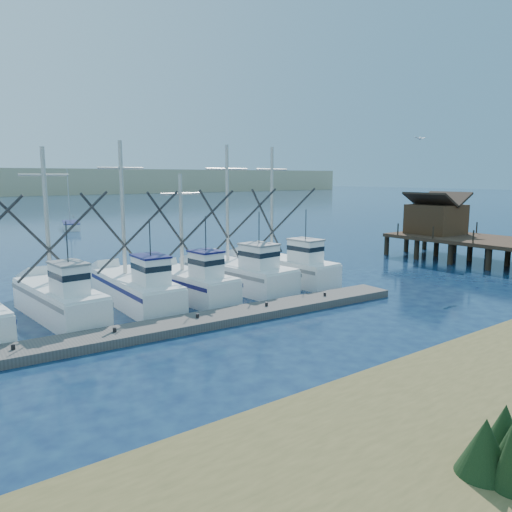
# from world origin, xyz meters

# --- Properties ---
(ground) EXTENTS (500.00, 500.00, 0.00)m
(ground) POSITION_xyz_m (0.00, 0.00, 0.00)
(ground) COLOR #0D1B3A
(ground) RESTS_ON ground
(floating_dock) EXTENTS (30.23, 3.84, 0.40)m
(floating_dock) POSITION_xyz_m (-9.38, 6.44, 0.20)
(floating_dock) COLOR #55514C
(floating_dock) RESTS_ON ground
(timber_pier) EXTENTS (7.00, 20.00, 8.00)m
(timber_pier) POSITION_xyz_m (21.50, 8.46, 2.57)
(timber_pier) COLOR black
(timber_pier) RESTS_ON ground
(trawler_fleet) EXTENTS (29.75, 8.41, 9.06)m
(trawler_fleet) POSITION_xyz_m (-9.18, 11.32, 0.97)
(trawler_fleet) COLOR white
(trawler_fleet) RESTS_ON ground
(sailboat_near) EXTENTS (3.50, 6.95, 8.10)m
(sailboat_near) POSITION_xyz_m (2.36, 54.86, 0.49)
(sailboat_near) COLOR white
(sailboat_near) RESTS_ON ground
(flying_gull) EXTENTS (1.21, 0.22, 0.22)m
(flying_gull) POSITION_xyz_m (13.75, 8.61, 9.80)
(flying_gull) COLOR white
(flying_gull) RESTS_ON ground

